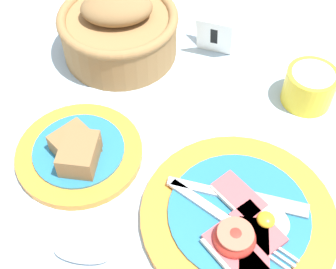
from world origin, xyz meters
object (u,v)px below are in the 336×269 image
(breakfast_plate, at_px, (239,219))
(teaspoon_near_cup, at_px, (61,251))
(bread_basket, at_px, (119,30))
(number_card, at_px, (213,33))
(bread_plate, at_px, (79,152))
(sugar_cup, at_px, (310,86))

(breakfast_plate, bearing_deg, teaspoon_near_cup, -155.95)
(bread_basket, distance_m, teaspoon_near_cup, 0.37)
(breakfast_plate, height_order, number_card, number_card)
(breakfast_plate, bearing_deg, bread_basket, 131.30)
(bread_plate, relative_size, bread_basket, 0.91)
(sugar_cup, relative_size, number_card, 1.06)
(breakfast_plate, distance_m, number_card, 0.34)
(breakfast_plate, relative_size, teaspoon_near_cup, 1.31)
(bread_basket, height_order, number_card, bread_basket)
(number_card, distance_m, teaspoon_near_cup, 0.43)
(breakfast_plate, bearing_deg, number_card, 106.26)
(bread_basket, bearing_deg, breakfast_plate, -48.70)
(breakfast_plate, height_order, bread_basket, bread_basket)
(bread_plate, distance_m, sugar_cup, 0.36)
(bread_plate, distance_m, teaspoon_near_cup, 0.14)
(bread_plate, height_order, number_card, number_card)
(bread_plate, xyz_separation_m, sugar_cup, (0.31, 0.19, 0.02))
(number_card, relative_size, teaspoon_near_cup, 0.38)
(bread_plate, height_order, sugar_cup, sugar_cup)
(sugar_cup, xyz_separation_m, bread_basket, (-0.32, 0.04, 0.02))
(sugar_cup, height_order, teaspoon_near_cup, sugar_cup)
(breakfast_plate, distance_m, bread_basket, 0.37)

